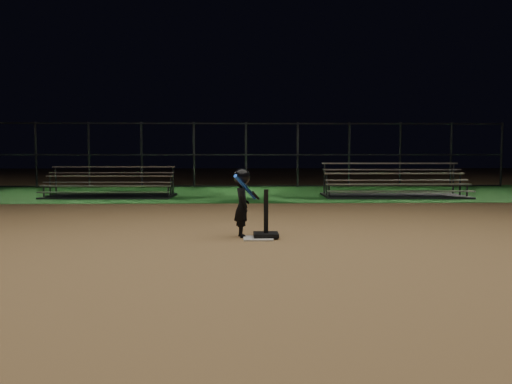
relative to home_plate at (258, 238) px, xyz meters
name	(u,v)px	position (x,y,z in m)	size (l,w,h in m)	color
ground	(258,239)	(0.00, 0.00, -0.01)	(80.00, 80.00, 0.00)	#9A7346
grass_strip	(247,192)	(0.00, 10.00, -0.01)	(60.00, 8.00, 0.01)	#1C581E
home_plate	(258,238)	(0.00, 0.00, 0.00)	(0.45, 0.45, 0.02)	beige
batting_tee	(266,228)	(0.12, 0.09, 0.14)	(0.38, 0.38, 0.73)	black
child_batter	(242,201)	(-0.24, 0.21, 0.56)	(0.43, 0.59, 1.07)	black
bleacher_left	(110,191)	(-4.10, 8.15, 0.18)	(3.77, 1.90, 0.91)	#A8A8AC
bleacher_right	(394,190)	(4.35, 8.00, 0.20)	(4.23, 2.16, 1.02)	silver
backstop_fence	(246,155)	(0.00, 13.00, 1.24)	(20.08, 0.08, 2.50)	#38383D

